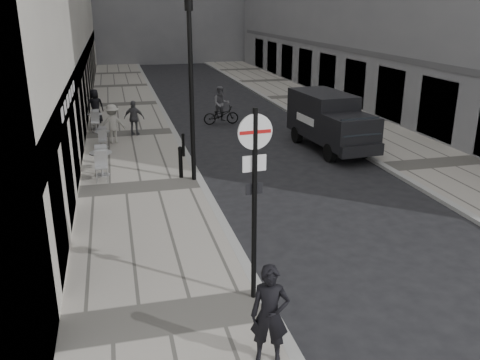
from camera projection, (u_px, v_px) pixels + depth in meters
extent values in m
cube|color=gray|center=(131.00, 134.00, 23.79)|extent=(4.00, 60.00, 0.12)
cube|color=gray|center=(347.00, 122.00, 26.31)|extent=(4.00, 60.00, 0.12)
imported|color=black|center=(270.00, 315.00, 8.29)|extent=(0.75, 0.62, 1.75)
cylinder|color=black|center=(254.00, 208.00, 9.79)|extent=(0.10, 0.10, 3.92)
cylinder|color=white|center=(255.00, 132.00, 9.30)|extent=(0.67, 0.11, 0.67)
cube|color=#B21414|center=(255.00, 132.00, 9.28)|extent=(0.62, 0.08, 0.07)
cube|color=white|center=(254.00, 163.00, 9.52)|extent=(0.47, 0.07, 0.31)
cylinder|color=black|center=(192.00, 98.00, 16.53)|extent=(0.15, 0.15, 5.62)
cylinder|color=black|center=(189.00, 5.00, 15.59)|extent=(0.26, 0.26, 0.33)
cylinder|color=black|center=(183.00, 146.00, 19.98)|extent=(0.12, 0.12, 0.86)
cylinder|color=black|center=(181.00, 163.00, 17.48)|extent=(0.14, 0.14, 1.03)
cylinder|color=black|center=(330.00, 153.00, 19.69)|extent=(0.31, 0.74, 0.72)
cylinder|color=black|center=(366.00, 149.00, 20.16)|extent=(0.31, 0.74, 0.72)
cylinder|color=black|center=(297.00, 135.00, 22.45)|extent=(0.31, 0.74, 0.72)
cylinder|color=black|center=(329.00, 132.00, 22.93)|extent=(0.31, 0.74, 0.72)
cube|color=black|center=(322.00, 113.00, 21.70)|extent=(2.06, 3.39, 1.81)
cube|color=black|center=(351.00, 132.00, 19.59)|extent=(1.93, 1.77, 1.27)
cube|color=#1E2328|center=(361.00, 127.00, 18.86)|extent=(1.61, 0.44, 0.67)
imported|color=black|center=(221.00, 115.00, 25.90)|extent=(1.80, 0.64, 0.94)
imported|color=#57565B|center=(221.00, 104.00, 25.71)|extent=(0.87, 0.68, 1.78)
imported|color=#4E4E52|center=(134.00, 118.00, 23.12)|extent=(1.01, 0.68, 1.60)
imported|color=#A8A49B|center=(112.00, 124.00, 21.81)|extent=(1.12, 0.70, 1.68)
imported|color=black|center=(95.00, 106.00, 25.49)|extent=(0.93, 0.71, 1.72)
cylinder|color=#ADADAF|center=(103.00, 175.00, 17.85)|extent=(0.49, 0.49, 0.03)
cylinder|color=#ADADAF|center=(102.00, 164.00, 17.72)|extent=(0.07, 0.07, 0.82)
cylinder|color=#ADADAF|center=(101.00, 153.00, 17.58)|extent=(0.77, 0.77, 0.03)
cylinder|color=#A3A3A5|center=(104.00, 147.00, 21.39)|extent=(0.39, 0.39, 0.03)
cylinder|color=#A3A3A5|center=(103.00, 139.00, 21.28)|extent=(0.05, 0.05, 0.66)
cylinder|color=#A3A3A5|center=(102.00, 132.00, 21.18)|extent=(0.63, 0.63, 0.03)
cylinder|color=silver|center=(96.00, 129.00, 24.45)|extent=(0.44, 0.44, 0.03)
cylinder|color=silver|center=(95.00, 122.00, 24.34)|extent=(0.06, 0.06, 0.73)
cylinder|color=silver|center=(95.00, 114.00, 24.22)|extent=(0.69, 0.69, 0.03)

